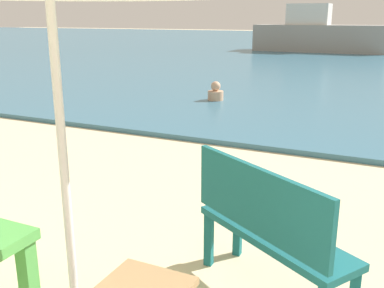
% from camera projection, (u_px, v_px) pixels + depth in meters
% --- Properties ---
extents(bench_teal_center, '(1.21, 0.93, 0.95)m').
position_uv_depth(bench_teal_center, '(267.00, 225.00, 2.91)').
color(bench_teal_center, '#196066').
rests_on(bench_teal_center, ground_plane).
extents(swimmer_person, '(0.34, 0.34, 0.41)m').
position_uv_depth(swimmer_person, '(216.00, 93.00, 9.74)').
color(swimmer_person, tan).
rests_on(swimmer_person, sea_water).
extents(boat_tanker, '(6.55, 1.79, 2.38)m').
position_uv_depth(boat_tanker, '(317.00, 35.00, 22.97)').
color(boat_tanker, gray).
rests_on(boat_tanker, sea_water).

